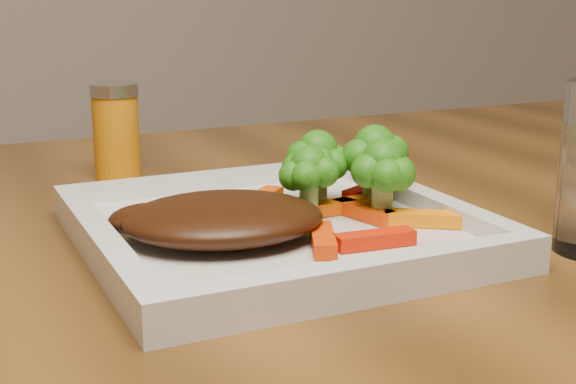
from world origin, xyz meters
name	(u,v)px	position (x,y,z in m)	size (l,w,h in m)	color
plate	(276,235)	(-0.11, 0.16, 0.76)	(0.27, 0.27, 0.01)	silver
steak	(223,218)	(-0.16, 0.15, 0.78)	(0.14, 0.11, 0.03)	#371808
broccoli_0	(318,163)	(-0.06, 0.20, 0.80)	(0.06, 0.06, 0.07)	#296D12
broccoli_1	(374,166)	(-0.02, 0.18, 0.79)	(0.06, 0.06, 0.06)	#3F7914
broccoli_2	(383,181)	(-0.03, 0.14, 0.79)	(0.06, 0.06, 0.06)	#3A7012
broccoli_3	(309,178)	(-0.08, 0.17, 0.79)	(0.05, 0.05, 0.06)	#175C0F
carrot_0	(375,239)	(-0.07, 0.09, 0.77)	(0.06, 0.01, 0.01)	red
carrot_1	(426,219)	(-0.01, 0.12, 0.77)	(0.06, 0.02, 0.01)	orange
carrot_2	(323,240)	(-0.10, 0.10, 0.77)	(0.06, 0.01, 0.01)	red
carrot_3	(365,192)	(-0.01, 0.20, 0.77)	(0.05, 0.01, 0.01)	#FD1304
carrot_4	(260,200)	(-0.10, 0.21, 0.77)	(0.06, 0.02, 0.01)	#DE4503
carrot_5	(363,212)	(-0.04, 0.15, 0.77)	(0.05, 0.01, 0.01)	red
carrot_6	(339,206)	(-0.05, 0.17, 0.77)	(0.05, 0.01, 0.01)	#E55503
spice_shaker	(116,131)	(-0.17, 0.41, 0.80)	(0.04, 0.04, 0.09)	#C0700A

